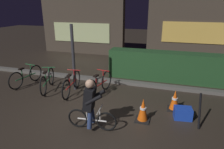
# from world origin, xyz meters

# --- Properties ---
(ground_plane) EXTENTS (40.00, 40.00, 0.00)m
(ground_plane) POSITION_xyz_m (0.00, 0.00, 0.00)
(ground_plane) COLOR #2D261E
(sidewalk_curb) EXTENTS (12.00, 0.24, 0.12)m
(sidewalk_curb) POSITION_xyz_m (0.00, 2.20, 0.06)
(sidewalk_curb) COLOR #56544F
(sidewalk_curb) RESTS_ON ground
(hedge_row) EXTENTS (4.80, 0.70, 1.11)m
(hedge_row) POSITION_xyz_m (1.80, 3.10, 0.55)
(hedge_row) COLOR #214723
(hedge_row) RESTS_ON ground
(storefront_left) EXTENTS (5.02, 0.54, 3.59)m
(storefront_left) POSITION_xyz_m (-3.44, 6.50, 1.79)
(storefront_left) COLOR #42382D
(storefront_left) RESTS_ON ground
(storefront_right) EXTENTS (5.48, 0.54, 4.36)m
(storefront_right) POSITION_xyz_m (3.06, 7.20, 2.17)
(storefront_right) COLOR #42382D
(storefront_right) RESTS_ON ground
(street_post) EXTENTS (0.10, 0.10, 2.22)m
(street_post) POSITION_xyz_m (-1.33, 1.20, 1.11)
(street_post) COLOR #2D2D33
(street_post) RESTS_ON ground
(parked_bike_leftmost) EXTENTS (0.46, 1.54, 0.71)m
(parked_bike_leftmost) POSITION_xyz_m (-3.22, 1.06, 0.33)
(parked_bike_leftmost) COLOR black
(parked_bike_leftmost) RESTS_ON ground
(parked_bike_left_mid) EXTENTS (0.58, 1.53, 0.74)m
(parked_bike_left_mid) POSITION_xyz_m (-2.22, 0.91, 0.34)
(parked_bike_left_mid) COLOR black
(parked_bike_left_mid) RESTS_ON ground
(parked_bike_center_left) EXTENTS (0.46, 1.58, 0.73)m
(parked_bike_center_left) POSITION_xyz_m (-1.28, 0.88, 0.33)
(parked_bike_center_left) COLOR black
(parked_bike_center_left) RESTS_ON ground
(parked_bike_center_right) EXTENTS (0.46, 1.64, 0.76)m
(parked_bike_center_right) POSITION_xyz_m (-0.38, 1.04, 0.35)
(parked_bike_center_right) COLOR black
(parked_bike_center_right) RESTS_ON ground
(traffic_cone_near) EXTENTS (0.36, 0.36, 0.60)m
(traffic_cone_near) POSITION_xyz_m (1.23, -0.10, 0.29)
(traffic_cone_near) COLOR black
(traffic_cone_near) RESTS_ON ground
(traffic_cone_far) EXTENTS (0.36, 0.36, 0.59)m
(traffic_cone_far) POSITION_xyz_m (1.98, 0.72, 0.28)
(traffic_cone_far) COLOR black
(traffic_cone_far) RESTS_ON ground
(blue_crate) EXTENTS (0.48, 0.38, 0.30)m
(blue_crate) POSITION_xyz_m (2.20, 0.30, 0.15)
(blue_crate) COLOR #193DB7
(blue_crate) RESTS_ON ground
(cyclist) EXTENTS (1.19, 0.50, 1.25)m
(cyclist) POSITION_xyz_m (0.12, -0.80, 0.63)
(cyclist) COLOR black
(cyclist) RESTS_ON ground
(closed_umbrella) EXTENTS (0.08, 0.32, 0.82)m
(closed_umbrella) POSITION_xyz_m (2.55, 0.05, 0.41)
(closed_umbrella) COLOR black
(closed_umbrella) RESTS_ON ground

